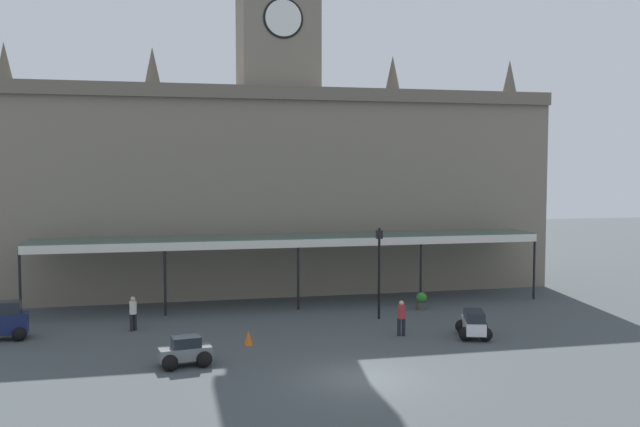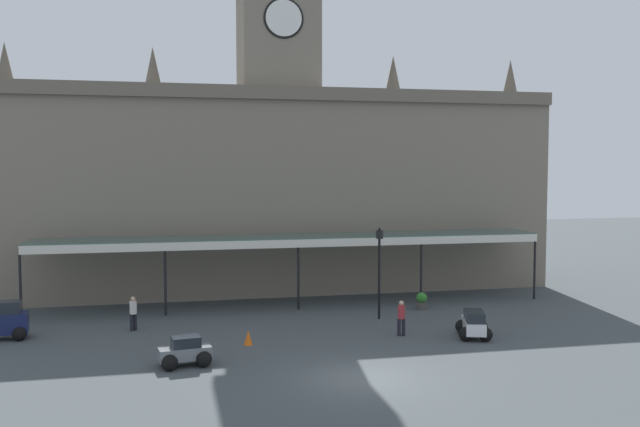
{
  "view_description": "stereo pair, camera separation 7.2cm",
  "coord_description": "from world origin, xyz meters",
  "px_view_note": "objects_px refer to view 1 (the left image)",
  "views": [
    {
      "loc": [
        -7.1,
        -24.41,
        7.93
      ],
      "look_at": [
        0.0,
        7.33,
        5.73
      ],
      "focal_mm": 38.75,
      "sensor_mm": 36.0,
      "label": 1
    },
    {
      "loc": [
        -7.03,
        -24.43,
        7.93
      ],
      "look_at": [
        0.0,
        7.33,
        5.73
      ],
      "focal_mm": 38.75,
      "sensor_mm": 36.0,
      "label": 2
    }
  ],
  "objects_px": {
    "car_navy_van": "(0,323)",
    "pedestrian_near_entrance": "(133,312)",
    "car_grey_sedan": "(185,354)",
    "planter_by_canopy": "(421,301)",
    "car_white_estate": "(474,325)",
    "pedestrian_beside_cars": "(401,317)",
    "traffic_cone": "(248,338)",
    "victorian_lamppost": "(379,262)"
  },
  "relations": [
    {
      "from": "car_navy_van",
      "to": "pedestrian_near_entrance",
      "type": "bearing_deg",
      "value": 5.01
    },
    {
      "from": "car_navy_van",
      "to": "pedestrian_near_entrance",
      "type": "relative_size",
      "value": 1.48
    },
    {
      "from": "car_grey_sedan",
      "to": "planter_by_canopy",
      "type": "distance_m",
      "value": 15.52
    },
    {
      "from": "car_white_estate",
      "to": "pedestrian_beside_cars",
      "type": "xyz_separation_m",
      "value": [
        -3.2,
        0.99,
        0.34
      ]
    },
    {
      "from": "pedestrian_near_entrance",
      "to": "planter_by_canopy",
      "type": "xyz_separation_m",
      "value": [
        15.43,
        1.67,
        -0.42
      ]
    },
    {
      "from": "car_grey_sedan",
      "to": "traffic_cone",
      "type": "bearing_deg",
      "value": 43.7
    },
    {
      "from": "pedestrian_beside_cars",
      "to": "victorian_lamppost",
      "type": "xyz_separation_m",
      "value": [
        0.06,
        3.7,
        2.07
      ]
    },
    {
      "from": "car_grey_sedan",
      "to": "planter_by_canopy",
      "type": "bearing_deg",
      "value": 32.16
    },
    {
      "from": "pedestrian_near_entrance",
      "to": "traffic_cone",
      "type": "height_order",
      "value": "pedestrian_near_entrance"
    },
    {
      "from": "victorian_lamppost",
      "to": "planter_by_canopy",
      "type": "bearing_deg",
      "value": 30.1
    },
    {
      "from": "car_grey_sedan",
      "to": "pedestrian_near_entrance",
      "type": "height_order",
      "value": "pedestrian_near_entrance"
    },
    {
      "from": "car_navy_van",
      "to": "victorian_lamppost",
      "type": "height_order",
      "value": "victorian_lamppost"
    },
    {
      "from": "victorian_lamppost",
      "to": "traffic_cone",
      "type": "height_order",
      "value": "victorian_lamppost"
    },
    {
      "from": "victorian_lamppost",
      "to": "car_grey_sedan",
      "type": "bearing_deg",
      "value": -147.24
    },
    {
      "from": "traffic_cone",
      "to": "planter_by_canopy",
      "type": "height_order",
      "value": "planter_by_canopy"
    },
    {
      "from": "pedestrian_beside_cars",
      "to": "car_white_estate",
      "type": "bearing_deg",
      "value": -17.25
    },
    {
      "from": "car_grey_sedan",
      "to": "car_white_estate",
      "type": "bearing_deg",
      "value": 7.79
    },
    {
      "from": "car_white_estate",
      "to": "planter_by_canopy",
      "type": "distance_m",
      "value": 6.45
    },
    {
      "from": "car_grey_sedan",
      "to": "pedestrian_beside_cars",
      "type": "relative_size",
      "value": 1.3
    },
    {
      "from": "car_grey_sedan",
      "to": "pedestrian_near_entrance",
      "type": "distance_m",
      "value": 6.99
    },
    {
      "from": "car_navy_van",
      "to": "victorian_lamppost",
      "type": "relative_size",
      "value": 0.52
    },
    {
      "from": "car_navy_van",
      "to": "planter_by_canopy",
      "type": "xyz_separation_m",
      "value": [
        21.33,
        2.19,
        -0.32
      ]
    },
    {
      "from": "car_white_estate",
      "to": "pedestrian_near_entrance",
      "type": "bearing_deg",
      "value": 162.9
    },
    {
      "from": "traffic_cone",
      "to": "planter_by_canopy",
      "type": "xyz_separation_m",
      "value": [
        10.3,
        5.55,
        0.16
      ]
    },
    {
      "from": "pedestrian_near_entrance",
      "to": "planter_by_canopy",
      "type": "relative_size",
      "value": 1.74
    },
    {
      "from": "pedestrian_beside_cars",
      "to": "victorian_lamppost",
      "type": "height_order",
      "value": "victorian_lamppost"
    },
    {
      "from": "car_navy_van",
      "to": "victorian_lamppost",
      "type": "xyz_separation_m",
      "value": [
        18.3,
        0.43,
        2.17
      ]
    },
    {
      "from": "car_grey_sedan",
      "to": "car_white_estate",
      "type": "xyz_separation_m",
      "value": [
        13.25,
        1.81,
        0.06
      ]
    },
    {
      "from": "pedestrian_near_entrance",
      "to": "traffic_cone",
      "type": "relative_size",
      "value": 2.53
    },
    {
      "from": "victorian_lamppost",
      "to": "pedestrian_beside_cars",
      "type": "bearing_deg",
      "value": -90.97
    },
    {
      "from": "car_navy_van",
      "to": "traffic_cone",
      "type": "height_order",
      "value": "car_navy_van"
    },
    {
      "from": "car_grey_sedan",
      "to": "car_white_estate",
      "type": "relative_size",
      "value": 0.89
    },
    {
      "from": "car_grey_sedan",
      "to": "car_white_estate",
      "type": "height_order",
      "value": "car_white_estate"
    },
    {
      "from": "car_navy_van",
      "to": "pedestrian_near_entrance",
      "type": "height_order",
      "value": "car_navy_van"
    },
    {
      "from": "traffic_cone",
      "to": "victorian_lamppost",
      "type": "bearing_deg",
      "value": 27.56
    },
    {
      "from": "car_navy_van",
      "to": "pedestrian_near_entrance",
      "type": "xyz_separation_m",
      "value": [
        5.9,
        0.52,
        0.1
      ]
    },
    {
      "from": "pedestrian_near_entrance",
      "to": "car_grey_sedan",
      "type": "bearing_deg",
      "value": -70.83
    },
    {
      "from": "car_navy_van",
      "to": "pedestrian_beside_cars",
      "type": "height_order",
      "value": "car_navy_van"
    },
    {
      "from": "car_white_estate",
      "to": "traffic_cone",
      "type": "height_order",
      "value": "car_white_estate"
    },
    {
      "from": "car_white_estate",
      "to": "car_navy_van",
      "type": "relative_size",
      "value": 0.98
    },
    {
      "from": "pedestrian_beside_cars",
      "to": "planter_by_canopy",
      "type": "height_order",
      "value": "pedestrian_beside_cars"
    },
    {
      "from": "victorian_lamppost",
      "to": "traffic_cone",
      "type": "distance_m",
      "value": 8.62
    }
  ]
}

